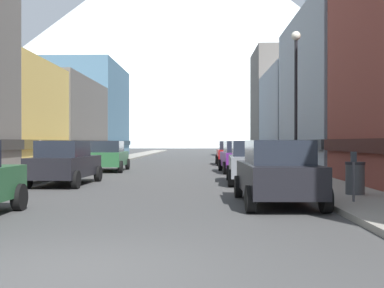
{
  "coord_description": "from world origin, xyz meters",
  "views": [
    {
      "loc": [
        1.74,
        -6.41,
        1.74
      ],
      "look_at": [
        0.89,
        32.44,
        1.55
      ],
      "focal_mm": 44.95,
      "sensor_mm": 36.0,
      "label": 1
    }
  ],
  "objects_px": {
    "parking_meter_near": "(354,169)",
    "streetlamp_right": "(296,84)",
    "car_right_1": "(252,162)",
    "car_left_2": "(108,156)",
    "trash_bin_right": "(355,178)",
    "car_right_0": "(277,172)",
    "car_right_2": "(239,157)",
    "car_right_3": "(230,153)",
    "pedestrian_0": "(40,158)",
    "car_left_1": "(65,163)"
  },
  "relations": [
    {
      "from": "car_right_1",
      "to": "trash_bin_right",
      "type": "distance_m",
      "value": 6.08
    },
    {
      "from": "car_left_1",
      "to": "pedestrian_0",
      "type": "xyz_separation_m",
      "value": [
        -2.45,
        4.23,
        0.02
      ]
    },
    {
      "from": "car_right_3",
      "to": "pedestrian_0",
      "type": "relative_size",
      "value": 2.65
    },
    {
      "from": "car_right_2",
      "to": "parking_meter_near",
      "type": "relative_size",
      "value": 3.36
    },
    {
      "from": "car_left_2",
      "to": "parking_meter_near",
      "type": "height_order",
      "value": "car_left_2"
    },
    {
      "from": "car_right_3",
      "to": "streetlamp_right",
      "type": "height_order",
      "value": "streetlamp_right"
    },
    {
      "from": "car_right_3",
      "to": "car_right_1",
      "type": "bearing_deg",
      "value": -89.99
    },
    {
      "from": "car_left_2",
      "to": "trash_bin_right",
      "type": "relative_size",
      "value": 4.55
    },
    {
      "from": "car_left_2",
      "to": "car_right_2",
      "type": "xyz_separation_m",
      "value": [
        7.6,
        -0.96,
        0.0
      ]
    },
    {
      "from": "car_right_3",
      "to": "pedestrian_0",
      "type": "xyz_separation_m",
      "value": [
        -10.05,
        -12.76,
        0.02
      ]
    },
    {
      "from": "car_left_2",
      "to": "car_right_0",
      "type": "height_order",
      "value": "same"
    },
    {
      "from": "car_right_3",
      "to": "streetlamp_right",
      "type": "xyz_separation_m",
      "value": [
        1.55,
        -17.55,
        3.09
      ]
    },
    {
      "from": "car_right_0",
      "to": "streetlamp_right",
      "type": "xyz_separation_m",
      "value": [
        1.55,
        5.32,
        3.09
      ]
    },
    {
      "from": "car_left_2",
      "to": "car_right_1",
      "type": "height_order",
      "value": "same"
    },
    {
      "from": "car_right_3",
      "to": "streetlamp_right",
      "type": "bearing_deg",
      "value": -84.95
    },
    {
      "from": "parking_meter_near",
      "to": "car_left_1",
      "type": "bearing_deg",
      "value": 146.25
    },
    {
      "from": "parking_meter_near",
      "to": "trash_bin_right",
      "type": "bearing_deg",
      "value": 71.35
    },
    {
      "from": "parking_meter_near",
      "to": "streetlamp_right",
      "type": "relative_size",
      "value": 0.23
    },
    {
      "from": "car_right_1",
      "to": "parking_meter_near",
      "type": "relative_size",
      "value": 3.35
    },
    {
      "from": "parking_meter_near",
      "to": "car_right_1",
      "type": "bearing_deg",
      "value": 104.96
    },
    {
      "from": "parking_meter_near",
      "to": "trash_bin_right",
      "type": "xyz_separation_m",
      "value": [
        0.6,
        1.78,
        -0.37
      ]
    },
    {
      "from": "car_left_2",
      "to": "trash_bin_right",
      "type": "distance_m",
      "value": 16.9
    },
    {
      "from": "car_right_2",
      "to": "trash_bin_right",
      "type": "xyz_separation_m",
      "value": [
        2.55,
        -12.55,
        -0.26
      ]
    },
    {
      "from": "car_left_2",
      "to": "trash_bin_right",
      "type": "height_order",
      "value": "car_left_2"
    },
    {
      "from": "car_left_1",
      "to": "car_right_3",
      "type": "distance_m",
      "value": 18.61
    },
    {
      "from": "car_left_2",
      "to": "car_left_1",
      "type": "bearing_deg",
      "value": -90.03
    },
    {
      "from": "trash_bin_right",
      "to": "car_right_3",
      "type": "bearing_deg",
      "value": 96.74
    },
    {
      "from": "car_left_1",
      "to": "pedestrian_0",
      "type": "bearing_deg",
      "value": 120.08
    },
    {
      "from": "car_right_2",
      "to": "streetlamp_right",
      "type": "xyz_separation_m",
      "value": [
        1.55,
        -8.52,
        3.09
      ]
    },
    {
      "from": "car_left_1",
      "to": "car_right_2",
      "type": "height_order",
      "value": "same"
    },
    {
      "from": "car_right_3",
      "to": "parking_meter_near",
      "type": "distance_m",
      "value": 23.45
    },
    {
      "from": "car_left_1",
      "to": "car_right_2",
      "type": "distance_m",
      "value": 11.0
    },
    {
      "from": "car_right_1",
      "to": "car_right_3",
      "type": "height_order",
      "value": "same"
    },
    {
      "from": "car_left_1",
      "to": "car_right_2",
      "type": "bearing_deg",
      "value": 46.28
    },
    {
      "from": "parking_meter_near",
      "to": "pedestrian_0",
      "type": "height_order",
      "value": "pedestrian_0"
    },
    {
      "from": "car_right_3",
      "to": "trash_bin_right",
      "type": "bearing_deg",
      "value": -83.26
    },
    {
      "from": "car_left_1",
      "to": "trash_bin_right",
      "type": "distance_m",
      "value": 11.15
    },
    {
      "from": "car_right_2",
      "to": "car_right_3",
      "type": "xyz_separation_m",
      "value": [
        -0.0,
        9.03,
        0.0
      ]
    },
    {
      "from": "car_right_0",
      "to": "trash_bin_right",
      "type": "relative_size",
      "value": 4.51
    },
    {
      "from": "car_right_0",
      "to": "parking_meter_near",
      "type": "bearing_deg",
      "value": -14.26
    },
    {
      "from": "car_right_3",
      "to": "parking_meter_near",
      "type": "height_order",
      "value": "car_right_3"
    },
    {
      "from": "car_left_1",
      "to": "pedestrian_0",
      "type": "distance_m",
      "value": 4.88
    },
    {
      "from": "car_right_2",
      "to": "streetlamp_right",
      "type": "relative_size",
      "value": 0.76
    },
    {
      "from": "trash_bin_right",
      "to": "car_left_2",
      "type": "bearing_deg",
      "value": 126.9
    },
    {
      "from": "car_right_0",
      "to": "car_left_2",
      "type": "bearing_deg",
      "value": 117.18
    },
    {
      "from": "parking_meter_near",
      "to": "pedestrian_0",
      "type": "relative_size",
      "value": 0.8
    },
    {
      "from": "car_left_2",
      "to": "trash_bin_right",
      "type": "xyz_separation_m",
      "value": [
        10.15,
        -13.52,
        -0.26
      ]
    },
    {
      "from": "car_right_1",
      "to": "pedestrian_0",
      "type": "bearing_deg",
      "value": 161.74
    },
    {
      "from": "car_right_2",
      "to": "car_right_1",
      "type": "bearing_deg",
      "value": -90.0
    },
    {
      "from": "car_right_0",
      "to": "trash_bin_right",
      "type": "distance_m",
      "value": 2.87
    }
  ]
}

